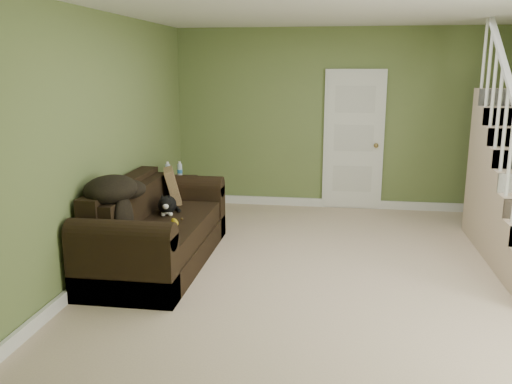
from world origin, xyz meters
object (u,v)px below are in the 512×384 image
(side_table, at_px, (176,200))
(banana, at_px, (175,222))
(cat, at_px, (167,205))
(sofa, at_px, (155,233))

(side_table, xyz_separation_m, banana, (0.50, -1.67, 0.20))
(side_table, relative_size, cat, 1.57)
(sofa, xyz_separation_m, cat, (0.06, 0.24, 0.24))
(cat, bearing_deg, side_table, 88.94)
(sofa, distance_m, side_table, 1.53)
(sofa, height_order, side_table, sofa)
(banana, bearing_deg, side_table, 77.92)
(sofa, relative_size, cat, 4.21)
(sofa, relative_size, banana, 10.59)
(sofa, height_order, cat, sofa)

